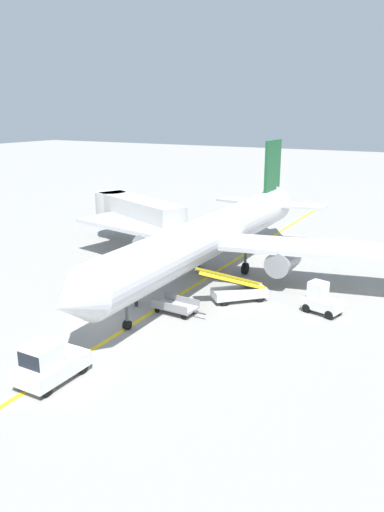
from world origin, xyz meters
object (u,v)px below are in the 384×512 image
(baggage_cart_loaded, at_px, (80,296))
(ground_crew_marshaller, at_px, (136,294))
(jet_bridge, at_px, (132,210))
(safety_cone_nose_left, at_px, (190,264))
(airliner, at_px, (214,234))
(pushback_tug, at_px, (49,364))
(safety_cone_wingtip_left, at_px, (82,264))
(belt_loader_forward_hold, at_px, (238,290))
(baggage_cart_empty_trailing, at_px, (176,306))
(safety_cone_wingtip_right, at_px, (173,269))
(baggage_tug_near_wing, at_px, (321,300))

(baggage_cart_loaded, distance_m, ground_crew_marshaller, 4.05)
(jet_bridge, bearing_deg, safety_cone_nose_left, -22.15)
(airliner, distance_m, safety_cone_nose_left, 4.31)
(airliner, distance_m, ground_crew_marshaller, 9.16)
(pushback_tug, xyz_separation_m, safety_cone_wingtip_left, (-11.52, 15.57, -0.77))
(belt_loader_forward_hold, height_order, safety_cone_wingtip_left, belt_loader_forward_hold)
(baggage_cart_empty_trailing, distance_m, ground_crew_marshaller, 3.02)
(safety_cone_wingtip_right, bearing_deg, baggage_cart_loaded, -102.57)
(baggage_tug_near_wing, distance_m, baggage_cart_empty_trailing, 9.59)
(ground_crew_marshaller, distance_m, safety_cone_wingtip_left, 10.79)
(jet_bridge, relative_size, ground_crew_marshaller, 7.54)
(pushback_tug, distance_m, baggage_tug_near_wing, 17.86)
(jet_bridge, relative_size, pushback_tug, 3.54)
(ground_crew_marshaller, height_order, safety_cone_wingtip_left, ground_crew_marshaller)
(airliner, bearing_deg, safety_cone_nose_left, 159.92)
(pushback_tug, height_order, baggage_cart_loaded, pushback_tug)
(jet_bridge, distance_m, ground_crew_marshaller, 16.47)
(safety_cone_nose_left, bearing_deg, safety_cone_wingtip_right, -105.34)
(airliner, relative_size, belt_loader_forward_hold, 7.97)
(jet_bridge, xyz_separation_m, baggage_tug_near_wing, (20.94, -8.10, -2.62))
(baggage_cart_loaded, bearing_deg, safety_cone_wingtip_right, 77.43)
(baggage_tug_near_wing, bearing_deg, safety_cone_nose_left, 159.51)
(pushback_tug, distance_m, belt_loader_forward_hold, 15.06)
(ground_crew_marshaller, xyz_separation_m, safety_cone_nose_left, (-1.24, 9.68, -0.69))
(baggage_cart_empty_trailing, height_order, safety_cone_wingtip_right, baggage_cart_empty_trailing)
(jet_bridge, distance_m, safety_cone_wingtip_left, 8.53)
(baggage_tug_near_wing, distance_m, safety_cone_wingtip_right, 13.38)
(safety_cone_wingtip_left, xyz_separation_m, safety_cone_wingtip_right, (7.64, 2.53, 0.00))
(safety_cone_nose_left, bearing_deg, jet_bridge, 157.85)
(baggage_cart_loaded, distance_m, safety_cone_wingtip_right, 9.36)
(airliner, height_order, baggage_cart_empty_trailing, airliner)
(safety_cone_wingtip_right, bearing_deg, pushback_tug, -77.92)
(airliner, distance_m, belt_loader_forward_hold, 6.57)
(pushback_tug, bearing_deg, safety_cone_wingtip_left, 126.50)
(baggage_cart_loaded, xyz_separation_m, safety_cone_wingtip_left, (-5.61, 6.60, -0.25))
(baggage_cart_loaded, xyz_separation_m, safety_cone_wingtip_right, (2.04, 9.13, -0.25))
(pushback_tug, height_order, safety_cone_wingtip_left, pushback_tug)
(jet_bridge, bearing_deg, baggage_tug_near_wing, -21.16)
(baggage_tug_near_wing, bearing_deg, baggage_cart_loaded, -157.21)
(jet_bridge, xyz_separation_m, pushback_tug, (11.75, -23.42, -2.55))
(ground_crew_marshaller, relative_size, safety_cone_wingtip_right, 3.86)
(safety_cone_nose_left, bearing_deg, baggage_tug_near_wing, -20.49)
(jet_bridge, distance_m, safety_cone_nose_left, 9.65)
(pushback_tug, relative_size, baggage_cart_empty_trailing, 0.95)
(jet_bridge, bearing_deg, ground_crew_marshaller, -53.68)
(jet_bridge, height_order, safety_cone_nose_left, jet_bridge)
(airliner, height_order, safety_cone_nose_left, airliner)
(safety_cone_wingtip_right, bearing_deg, belt_loader_forward_hold, -25.09)
(airliner, xyz_separation_m, belt_loader_forward_hold, (4.14, -4.36, -2.64))
(jet_bridge, distance_m, baggage_cart_loaded, 15.89)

